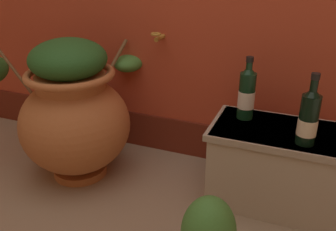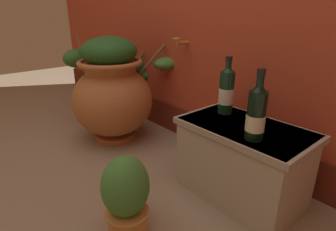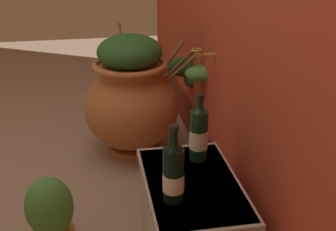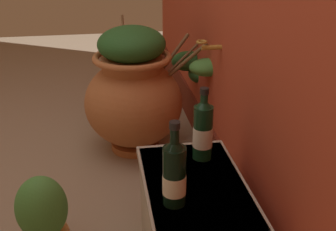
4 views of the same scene
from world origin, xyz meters
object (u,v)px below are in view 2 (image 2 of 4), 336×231
wine_bottle_middle (256,112)px  potted_shrub (126,195)px  terracotta_urn (113,90)px  wine_bottle_left (227,90)px

wine_bottle_middle → potted_shrub: bearing=-118.8°
terracotta_urn → wine_bottle_middle: (1.14, 0.03, 0.15)m
wine_bottle_left → wine_bottle_middle: size_ratio=0.99×
terracotta_urn → wine_bottle_left: bearing=12.8°
terracotta_urn → wine_bottle_middle: 1.15m
wine_bottle_left → potted_shrub: size_ratio=0.83×
wine_bottle_left → wine_bottle_middle: 0.33m
terracotta_urn → potted_shrub: terracotta_urn is taller
wine_bottle_left → potted_shrub: (0.02, -0.65, -0.34)m
wine_bottle_middle → potted_shrub: wine_bottle_middle is taller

